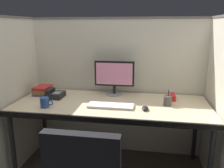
{
  "coord_description": "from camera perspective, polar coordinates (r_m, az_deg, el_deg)",
  "views": [
    {
      "loc": [
        0.36,
        -1.85,
        1.48
      ],
      "look_at": [
        0.0,
        0.35,
        0.92
      ],
      "focal_mm": 37.31,
      "sensor_mm": 36.0,
      "label": 1
    }
  ],
  "objects": [
    {
      "name": "red_stapler",
      "position": [
        2.48,
        14.71,
        -3.11
      ],
      "size": [
        0.04,
        0.15,
        0.06
      ],
      "primitive_type": "cube",
      "color": "red",
      "rests_on": "desk"
    },
    {
      "name": "book_stack",
      "position": [
        2.7,
        -16.64,
        -1.46
      ],
      "size": [
        0.16,
        0.22,
        0.09
      ],
      "color": "#4C3366",
      "rests_on": "desk"
    },
    {
      "name": "computer_mouse",
      "position": [
        2.13,
        8.12,
        -5.92
      ],
      "size": [
        0.06,
        0.1,
        0.04
      ],
      "color": "black",
      "rests_on": "desk"
    },
    {
      "name": "desk",
      "position": [
        2.31,
        -0.25,
        -5.9
      ],
      "size": [
        1.9,
        0.8,
        0.74
      ],
      "color": "beige",
      "rests_on": "ground"
    },
    {
      "name": "monitor_center",
      "position": [
        2.51,
        0.57,
        2.05
      ],
      "size": [
        0.43,
        0.17,
        0.37
      ],
      "color": "gray",
      "rests_on": "desk"
    },
    {
      "name": "cubicle_partition_rear",
      "position": [
        2.71,
        1.35,
        -0.66
      ],
      "size": [
        2.21,
        0.06,
        1.57
      ],
      "color": "beige",
      "rests_on": "ground"
    },
    {
      "name": "cubicle_partition_right",
      "position": [
        2.26,
        25.21,
        -5.13
      ],
      "size": [
        0.06,
        1.41,
        1.57
      ],
      "color": "beige",
      "rests_on": "ground"
    },
    {
      "name": "pen_cup",
      "position": [
        2.28,
        13.49,
        -3.96
      ],
      "size": [
        0.08,
        0.08,
        0.16
      ],
      "color": "#4C4742",
      "rests_on": "desk"
    },
    {
      "name": "keyboard_main",
      "position": [
        2.19,
        -0.32,
        -5.36
      ],
      "size": [
        0.43,
        0.15,
        0.02
      ],
      "primitive_type": "cube",
      "color": "silver",
      "rests_on": "desk"
    },
    {
      "name": "desk_phone",
      "position": [
        2.54,
        -13.86,
        -2.51
      ],
      "size": [
        0.17,
        0.19,
        0.09
      ],
      "color": "black",
      "rests_on": "desk"
    },
    {
      "name": "cubicle_partition_left",
      "position": [
        2.56,
        -23.22,
        -2.77
      ],
      "size": [
        0.06,
        1.41,
        1.57
      ],
      "color": "beige",
      "rests_on": "ground"
    },
    {
      "name": "coffee_mug",
      "position": [
        2.26,
        -16.14,
        -4.36
      ],
      "size": [
        0.13,
        0.08,
        0.09
      ],
      "color": "#264C8C",
      "rests_on": "desk"
    }
  ]
}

